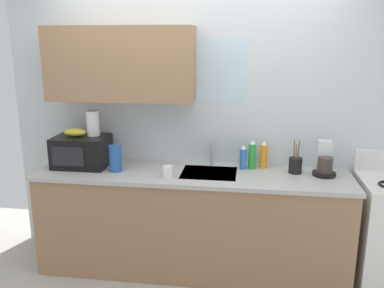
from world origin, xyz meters
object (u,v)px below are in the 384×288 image
at_px(paper_towel_roll, 93,123).
at_px(microwave, 82,151).
at_px(dish_soap_bottle_green, 252,155).
at_px(utensil_crock, 295,165).
at_px(banana_bunch, 75,132).
at_px(coffee_maker, 324,162).
at_px(cereal_canister, 115,158).
at_px(mug_white, 168,172).
at_px(dish_soap_bottle_blue, 243,158).
at_px(dish_soap_bottle_orange, 264,155).

bearing_deg(paper_towel_roll, microwave, -152.83).
distance_m(microwave, dish_soap_bottle_green, 1.49).
xyz_separation_m(microwave, utensil_crock, (1.85, 0.07, -0.06)).
distance_m(banana_bunch, coffee_maker, 2.14).
xyz_separation_m(banana_bunch, paper_towel_roll, (0.15, 0.05, 0.08)).
distance_m(dish_soap_bottle_green, cereal_canister, 1.17).
bearing_deg(banana_bunch, coffee_maker, 1.57).
xyz_separation_m(microwave, mug_white, (0.81, -0.19, -0.09)).
bearing_deg(dish_soap_bottle_blue, dish_soap_bottle_green, 19.40).
height_order(dish_soap_bottle_green, cereal_canister, dish_soap_bottle_green).
height_order(cereal_canister, utensil_crock, utensil_crock).
distance_m(dish_soap_bottle_orange, mug_white, 0.86).
bearing_deg(microwave, banana_bunch, 178.20).
bearing_deg(microwave, paper_towel_roll, 27.17).
relative_size(banana_bunch, mug_white, 2.11).
bearing_deg(dish_soap_bottle_orange, dish_soap_bottle_green, -164.17).
height_order(microwave, paper_towel_roll, paper_towel_roll).
bearing_deg(utensil_crock, dish_soap_bottle_orange, 159.09).
bearing_deg(mug_white, dish_soap_bottle_blue, 26.95).
relative_size(dish_soap_bottle_orange, mug_white, 2.57).
relative_size(dish_soap_bottle_green, utensil_crock, 0.88).
bearing_deg(microwave, dish_soap_bottle_orange, 6.17).
xyz_separation_m(banana_bunch, mug_white, (0.86, -0.19, -0.26)).
distance_m(banana_bunch, mug_white, 0.92).
distance_m(coffee_maker, utensil_crock, 0.23).
height_order(banana_bunch, mug_white, banana_bunch).
xyz_separation_m(paper_towel_roll, coffee_maker, (1.98, 0.01, -0.28)).
bearing_deg(mug_white, dish_soap_bottle_green, 26.15).
distance_m(dish_soap_bottle_green, mug_white, 0.76).
relative_size(dish_soap_bottle_orange, utensil_crock, 0.84).
height_order(paper_towel_roll, coffee_maker, paper_towel_roll).
height_order(coffee_maker, cereal_canister, coffee_maker).
bearing_deg(cereal_canister, utensil_crock, 6.42).
distance_m(paper_towel_roll, coffee_maker, 2.00).
xyz_separation_m(dish_soap_bottle_green, cereal_canister, (-1.15, -0.24, -0.01)).
xyz_separation_m(coffee_maker, utensil_crock, (-0.23, 0.01, -0.03)).
height_order(coffee_maker, mug_white, coffee_maker).
bearing_deg(coffee_maker, paper_towel_roll, -179.76).
distance_m(paper_towel_roll, dish_soap_bottle_green, 1.41).
height_order(microwave, banana_bunch, banana_bunch).
height_order(dish_soap_bottle_blue, dish_soap_bottle_green, dish_soap_bottle_green).
height_order(dish_soap_bottle_green, dish_soap_bottle_orange, dish_soap_bottle_green).
bearing_deg(paper_towel_roll, dish_soap_bottle_green, 3.79).
bearing_deg(microwave, dish_soap_bottle_green, 5.51).
xyz_separation_m(microwave, banana_bunch, (-0.05, 0.00, 0.17)).
xyz_separation_m(paper_towel_roll, utensil_crock, (1.75, 0.02, -0.31)).
relative_size(microwave, paper_towel_roll, 2.09).
xyz_separation_m(paper_towel_roll, dish_soap_bottle_orange, (1.49, 0.12, -0.27)).
xyz_separation_m(paper_towel_roll, dish_soap_bottle_blue, (1.31, 0.07, -0.28)).
height_order(microwave, cereal_canister, microwave).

